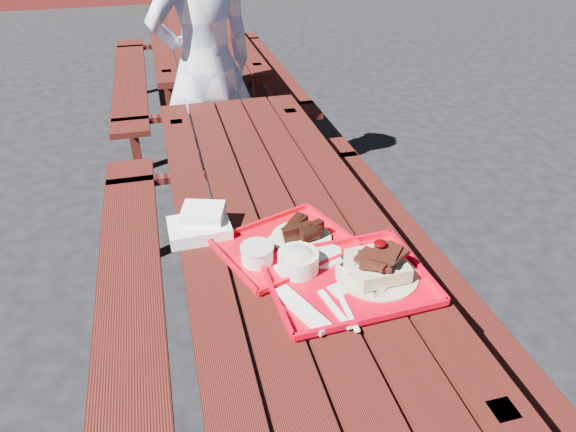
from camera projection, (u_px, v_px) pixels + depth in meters
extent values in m
plane|color=black|center=(280.00, 352.00, 2.30)|extent=(60.00, 60.00, 0.00)
cube|color=#4B180E|center=(197.00, 227.00, 1.84)|extent=(0.14, 2.40, 0.04)
cube|color=#4B180E|center=(238.00, 221.00, 1.87)|extent=(0.14, 2.40, 0.04)
cube|color=#4B180E|center=(278.00, 215.00, 1.90)|extent=(0.14, 2.40, 0.04)
cube|color=#4B180E|center=(317.00, 210.00, 1.93)|extent=(0.14, 2.40, 0.04)
cube|color=#4B180E|center=(354.00, 205.00, 1.96)|extent=(0.14, 2.40, 0.04)
cube|color=#4B180E|center=(130.00, 303.00, 1.94)|extent=(0.25, 2.40, 0.04)
cube|color=#4B180E|center=(137.00, 230.00, 2.74)|extent=(0.06, 0.06, 0.42)
cube|color=#4B180E|center=(411.00, 256.00, 2.19)|extent=(0.25, 2.40, 0.04)
cube|color=#4B180E|center=(342.00, 202.00, 2.99)|extent=(0.06, 0.06, 0.42)
cube|color=#4B180E|center=(184.00, 186.00, 2.81)|extent=(0.06, 0.06, 0.75)
cube|color=#4B180E|center=(290.00, 173.00, 2.94)|extent=(0.06, 0.06, 0.75)
cube|color=#4B180E|center=(238.00, 170.00, 2.84)|extent=(1.40, 0.06, 0.04)
cube|color=#4B180E|center=(160.00, 38.00, 4.12)|extent=(0.14, 2.40, 0.04)
cube|color=#4B180E|center=(179.00, 37.00, 4.15)|extent=(0.14, 2.40, 0.04)
cube|color=#4B180E|center=(197.00, 36.00, 4.18)|extent=(0.14, 2.40, 0.04)
cube|color=#4B180E|center=(216.00, 35.00, 4.21)|extent=(0.14, 2.40, 0.04)
cube|color=#4B180E|center=(234.00, 34.00, 4.24)|extent=(0.14, 2.40, 0.04)
cube|color=#4B180E|center=(130.00, 78.00, 4.22)|extent=(0.25, 2.40, 0.04)
cube|color=#4B180E|center=(135.00, 144.00, 3.66)|extent=(0.06, 0.06, 0.42)
cube|color=#4B180E|center=(134.00, 74.00, 5.02)|extent=(0.06, 0.06, 0.42)
cube|color=#4B180E|center=(268.00, 67.00, 4.46)|extent=(0.25, 2.40, 0.04)
cube|color=#4B180E|center=(292.00, 128.00, 3.90)|extent=(0.06, 0.06, 0.42)
cube|color=#4B180E|center=(250.00, 65.00, 5.27)|extent=(0.06, 0.06, 0.42)
cube|color=#4B180E|center=(173.00, 125.00, 3.53)|extent=(0.06, 0.06, 0.75)
cube|color=#4B180E|center=(259.00, 117.00, 3.65)|extent=(0.06, 0.06, 0.75)
cube|color=#4B180E|center=(160.00, 52.00, 5.09)|extent=(0.06, 0.06, 0.75)
cube|color=#4B180E|center=(220.00, 48.00, 5.22)|extent=(0.06, 0.06, 0.75)
cube|color=#4B180E|center=(216.00, 113.00, 3.56)|extent=(1.40, 0.06, 0.04)
cube|color=#4B180E|center=(190.00, 44.00, 5.12)|extent=(1.40, 0.06, 0.04)
cube|color=red|center=(348.00, 282.00, 1.54)|extent=(0.48, 0.38, 0.01)
cube|color=red|center=(326.00, 245.00, 1.67)|extent=(0.46, 0.04, 0.02)
cube|color=red|center=(374.00, 319.00, 1.39)|extent=(0.46, 0.04, 0.02)
cube|color=red|center=(417.00, 264.00, 1.59)|extent=(0.03, 0.36, 0.02)
cube|color=red|center=(274.00, 294.00, 1.47)|extent=(0.03, 0.36, 0.02)
cylinder|color=tan|center=(376.00, 274.00, 1.56)|extent=(0.25, 0.25, 0.01)
cube|color=tan|center=(383.00, 274.00, 1.51)|extent=(0.16, 0.08, 0.05)
cube|color=tan|center=(372.00, 257.00, 1.57)|extent=(0.16, 0.08, 0.05)
ellipsoid|color=#490003|center=(381.00, 240.00, 1.49)|extent=(0.04, 0.04, 0.02)
cylinder|color=silver|center=(298.00, 262.00, 1.56)|extent=(0.13, 0.13, 0.06)
ellipsoid|color=beige|center=(298.00, 257.00, 1.55)|extent=(0.11, 0.11, 0.05)
cylinder|color=silver|center=(322.00, 255.00, 1.63)|extent=(0.13, 0.13, 0.01)
cube|color=white|center=(302.00, 309.00, 1.42)|extent=(0.12, 0.21, 0.02)
cube|color=white|center=(335.00, 309.00, 1.43)|extent=(0.05, 0.17, 0.01)
cube|color=white|center=(347.00, 309.00, 1.43)|extent=(0.02, 0.18, 0.01)
cube|color=silver|center=(339.00, 289.00, 1.50)|extent=(0.06, 0.06, 0.00)
cube|color=red|center=(285.00, 247.00, 1.69)|extent=(0.48, 0.43, 0.01)
cube|color=red|center=(261.00, 222.00, 1.79)|extent=(0.38, 0.15, 0.02)
cube|color=red|center=(313.00, 268.00, 1.57)|extent=(0.38, 0.15, 0.02)
cube|color=red|center=(333.00, 225.00, 1.78)|extent=(0.11, 0.30, 0.02)
cube|color=red|center=(232.00, 265.00, 1.59)|extent=(0.11, 0.30, 0.02)
cube|color=silver|center=(297.00, 240.00, 1.71)|extent=(0.17, 0.17, 0.01)
cylinder|color=beige|center=(301.00, 237.00, 1.71)|extent=(0.20, 0.20, 0.01)
cylinder|color=silver|center=(257.00, 255.00, 1.60)|extent=(0.10, 0.10, 0.05)
cylinder|color=silver|center=(257.00, 247.00, 1.59)|extent=(0.11, 0.11, 0.01)
cube|color=silver|center=(300.00, 263.00, 1.60)|extent=(0.17, 0.08, 0.01)
cube|color=silver|center=(333.00, 248.00, 1.67)|extent=(0.06, 0.05, 0.00)
cube|color=white|center=(199.00, 229.00, 1.75)|extent=(0.21, 0.16, 0.05)
cube|color=white|center=(203.00, 213.00, 1.75)|extent=(0.17, 0.15, 0.04)
imported|color=#A2B4E2|center=(206.00, 68.00, 2.91)|extent=(0.76, 0.64, 1.78)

